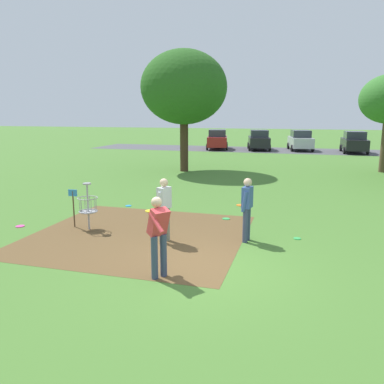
{
  "coord_description": "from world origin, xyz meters",
  "views": [
    {
      "loc": [
        2.04,
        -7.79,
        3.36
      ],
      "look_at": [
        -1.15,
        3.37,
        1.0
      ],
      "focal_mm": 36.28,
      "sensor_mm": 36.0,
      "label": 1
    }
  ],
  "objects_px": {
    "disc_golf_basket": "(86,204)",
    "frisbee_far_right": "(297,238)",
    "frisbee_mid_grass": "(128,206)",
    "player_waiting_left": "(158,232)",
    "parked_car_leftmost": "(217,139)",
    "parked_car_center_left": "(259,140)",
    "parked_car_rightmost": "(354,142)",
    "frisbee_near_basket": "(20,226)",
    "player_throwing": "(164,206)",
    "parked_car_center_right": "(300,140)",
    "frisbee_by_tee": "(226,219)",
    "player_foreground_watching": "(247,206)",
    "tree_mid_center": "(184,88)"
  },
  "relations": [
    {
      "from": "tree_mid_center",
      "to": "player_throwing",
      "type": "bearing_deg",
      "value": -75.29
    },
    {
      "from": "frisbee_near_basket",
      "to": "parked_car_center_left",
      "type": "bearing_deg",
      "value": 81.42
    },
    {
      "from": "frisbee_mid_grass",
      "to": "parked_car_center_right",
      "type": "xyz_separation_m",
      "value": [
        5.84,
        24.55,
        0.91
      ]
    },
    {
      "from": "tree_mid_center",
      "to": "parked_car_leftmost",
      "type": "height_order",
      "value": "tree_mid_center"
    },
    {
      "from": "frisbee_by_tee",
      "to": "parked_car_center_right",
      "type": "distance_m",
      "value": 25.43
    },
    {
      "from": "disc_golf_basket",
      "to": "frisbee_far_right",
      "type": "xyz_separation_m",
      "value": [
        5.98,
        0.76,
        -0.74
      ]
    },
    {
      "from": "frisbee_near_basket",
      "to": "parked_car_rightmost",
      "type": "xyz_separation_m",
      "value": [
        12.36,
        26.74,
        0.91
      ]
    },
    {
      "from": "player_throwing",
      "to": "frisbee_mid_grass",
      "type": "xyz_separation_m",
      "value": [
        -2.66,
        3.44,
        -0.96
      ]
    },
    {
      "from": "parked_car_center_left",
      "to": "parked_car_center_right",
      "type": "bearing_deg",
      "value": 8.0
    },
    {
      "from": "parked_car_center_left",
      "to": "frisbee_far_right",
      "type": "bearing_deg",
      "value": -81.41
    },
    {
      "from": "player_throwing",
      "to": "parked_car_center_right",
      "type": "relative_size",
      "value": 0.39
    },
    {
      "from": "disc_golf_basket",
      "to": "player_waiting_left",
      "type": "xyz_separation_m",
      "value": [
        3.25,
        -2.64,
        0.23
      ]
    },
    {
      "from": "frisbee_mid_grass",
      "to": "parked_car_leftmost",
      "type": "height_order",
      "value": "parked_car_leftmost"
    },
    {
      "from": "player_waiting_left",
      "to": "frisbee_near_basket",
      "type": "bearing_deg",
      "value": 156.65
    },
    {
      "from": "player_waiting_left",
      "to": "player_foreground_watching",
      "type": "bearing_deg",
      "value": 63.42
    },
    {
      "from": "frisbee_mid_grass",
      "to": "frisbee_far_right",
      "type": "bearing_deg",
      "value": -20.2
    },
    {
      "from": "disc_golf_basket",
      "to": "player_throwing",
      "type": "height_order",
      "value": "player_throwing"
    },
    {
      "from": "frisbee_by_tee",
      "to": "parked_car_rightmost",
      "type": "bearing_deg",
      "value": 74.91
    },
    {
      "from": "player_throwing",
      "to": "frisbee_by_tee",
      "type": "height_order",
      "value": "player_throwing"
    },
    {
      "from": "player_waiting_left",
      "to": "frisbee_by_tee",
      "type": "bearing_deg",
      "value": 84.32
    },
    {
      "from": "frisbee_by_tee",
      "to": "tree_mid_center",
      "type": "bearing_deg",
      "value": 114.27
    },
    {
      "from": "frisbee_far_right",
      "to": "tree_mid_center",
      "type": "height_order",
      "value": "tree_mid_center"
    },
    {
      "from": "frisbee_mid_grass",
      "to": "player_waiting_left",
      "type": "bearing_deg",
      "value": -59.38
    },
    {
      "from": "frisbee_mid_grass",
      "to": "parked_car_center_left",
      "type": "height_order",
      "value": "parked_car_center_left"
    },
    {
      "from": "player_foreground_watching",
      "to": "tree_mid_center",
      "type": "bearing_deg",
      "value": 114.37
    },
    {
      "from": "frisbee_far_right",
      "to": "parked_car_rightmost",
      "type": "distance_m",
      "value": 26.03
    },
    {
      "from": "frisbee_mid_grass",
      "to": "frisbee_far_right",
      "type": "xyz_separation_m",
      "value": [
        6.07,
        -2.23,
        0.0
      ]
    },
    {
      "from": "disc_golf_basket",
      "to": "frisbee_by_tee",
      "type": "xyz_separation_m",
      "value": [
        3.73,
        2.21,
        -0.74
      ]
    },
    {
      "from": "parked_car_center_right",
      "to": "parked_car_rightmost",
      "type": "height_order",
      "value": "same"
    },
    {
      "from": "disc_golf_basket",
      "to": "frisbee_near_basket",
      "type": "distance_m",
      "value": 2.26
    },
    {
      "from": "frisbee_near_basket",
      "to": "frisbee_mid_grass",
      "type": "relative_size",
      "value": 1.18
    },
    {
      "from": "player_foreground_watching",
      "to": "parked_car_leftmost",
      "type": "relative_size",
      "value": 0.38
    },
    {
      "from": "frisbee_near_basket",
      "to": "parked_car_leftmost",
      "type": "xyz_separation_m",
      "value": [
        0.23,
        26.99,
        0.91
      ]
    },
    {
      "from": "frisbee_mid_grass",
      "to": "frisbee_far_right",
      "type": "distance_m",
      "value": 6.46
    },
    {
      "from": "disc_golf_basket",
      "to": "frisbee_mid_grass",
      "type": "distance_m",
      "value": 3.08
    },
    {
      "from": "frisbee_by_tee",
      "to": "frisbee_far_right",
      "type": "height_order",
      "value": "same"
    },
    {
      "from": "disc_golf_basket",
      "to": "frisbee_far_right",
      "type": "height_order",
      "value": "disc_golf_basket"
    },
    {
      "from": "parked_car_rightmost",
      "to": "frisbee_far_right",
      "type": "bearing_deg",
      "value": -99.46
    },
    {
      "from": "player_throwing",
      "to": "parked_car_center_right",
      "type": "height_order",
      "value": "parked_car_center_right"
    },
    {
      "from": "parked_car_leftmost",
      "to": "parked_car_center_left",
      "type": "xyz_separation_m",
      "value": [
        3.89,
        0.35,
        0.0
      ]
    },
    {
      "from": "parked_car_center_left",
      "to": "parked_car_rightmost",
      "type": "relative_size",
      "value": 1.05
    },
    {
      "from": "player_foreground_watching",
      "to": "player_waiting_left",
      "type": "height_order",
      "value": "same"
    },
    {
      "from": "player_foreground_watching",
      "to": "parked_car_rightmost",
      "type": "height_order",
      "value": "parked_car_rightmost"
    },
    {
      "from": "frisbee_mid_grass",
      "to": "parked_car_rightmost",
      "type": "relative_size",
      "value": 0.05
    },
    {
      "from": "tree_mid_center",
      "to": "parked_car_center_left",
      "type": "bearing_deg",
      "value": 79.75
    },
    {
      "from": "frisbee_near_basket",
      "to": "frisbee_by_tee",
      "type": "height_order",
      "value": "same"
    },
    {
      "from": "frisbee_mid_grass",
      "to": "parked_car_center_left",
      "type": "xyz_separation_m",
      "value": [
        2.1,
        24.03,
        0.91
      ]
    },
    {
      "from": "parked_car_rightmost",
      "to": "frisbee_by_tee",
      "type": "bearing_deg",
      "value": -105.09
    },
    {
      "from": "player_foreground_watching",
      "to": "frisbee_by_tee",
      "type": "height_order",
      "value": "player_foreground_watching"
    },
    {
      "from": "frisbee_mid_grass",
      "to": "parked_car_center_left",
      "type": "bearing_deg",
      "value": 85.01
    }
  ]
}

